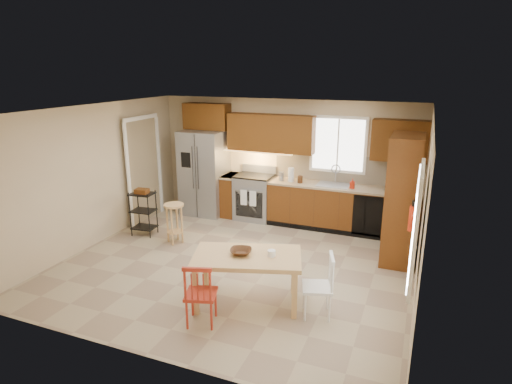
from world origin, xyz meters
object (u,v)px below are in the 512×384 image
object	(u,v)px
range_stove	(255,198)
fire_extinguisher	(413,219)
refrigerator	(204,173)
table_jar	(271,255)
dining_table	(247,280)
chair_red	(201,293)
utility_cart	(144,213)
pantry	(402,199)
soap_bottle	(352,183)
bar_stool	(175,223)
table_bowl	(241,254)
chair_white	(317,286)

from	to	relation	value
range_stove	fire_extinguisher	distance (m)	3.83
refrigerator	table_jar	distance (m)	4.05
range_stove	dining_table	bearing A→B (deg)	-69.80
chair_red	utility_cart	xyz separation A→B (m)	(-2.46, 2.22, 0.01)
pantry	table_jar	xyz separation A→B (m)	(-1.49, -2.13, -0.32)
refrigerator	soap_bottle	bearing A→B (deg)	-0.45
utility_cart	refrigerator	bearing A→B (deg)	67.56
dining_table	bar_stool	world-z (taller)	bar_stool
pantry	chair_red	bearing A→B (deg)	-126.79
range_stove	utility_cart	xyz separation A→B (m)	(-1.63, -1.63, -0.03)
table_bowl	utility_cart	xyz separation A→B (m)	(-2.72, 1.57, -0.27)
refrigerator	chair_white	size ratio (longest dim) A/B	2.17
range_stove	utility_cart	bearing A→B (deg)	-134.93
table_bowl	bar_stool	distance (m)	2.45
fire_extinguisher	bar_stool	size ratio (longest dim) A/B	0.48
pantry	utility_cart	xyz separation A→B (m)	(-4.61, -0.65, -0.62)
fire_extinguisher	chair_red	size ratio (longest dim) A/B	0.43
soap_bottle	pantry	bearing A→B (deg)	-43.45
dining_table	bar_stool	size ratio (longest dim) A/B	1.92
table_jar	bar_stool	distance (m)	2.74
fire_extinguisher	table_jar	bearing A→B (deg)	-147.26
fire_extinguisher	dining_table	world-z (taller)	fire_extinguisher
refrigerator	bar_stool	size ratio (longest dim) A/B	2.45
dining_table	chair_red	xyz separation A→B (m)	(-0.35, -0.65, 0.07)
refrigerator	dining_table	bearing A→B (deg)	-53.50
refrigerator	fire_extinguisher	size ratio (longest dim) A/B	5.06
range_stove	table_bowl	size ratio (longest dim) A/B	3.18
chair_red	chair_white	bearing A→B (deg)	10.99
chair_red	table_jar	bearing A→B (deg)	30.83
chair_white	table_jar	world-z (taller)	chair_white
dining_table	chair_red	bearing A→B (deg)	-135.61
fire_extinguisher	utility_cart	distance (m)	4.87
pantry	dining_table	distance (m)	2.95
table_jar	bar_stool	bearing A→B (deg)	150.08
range_stove	bar_stool	distance (m)	1.97
table_bowl	fire_extinguisher	bearing A→B (deg)	29.34
refrigerator	fire_extinguisher	bearing A→B (deg)	-24.52
chair_red	bar_stool	xyz separation A→B (m)	(-1.69, 2.10, -0.05)
range_stove	soap_bottle	distance (m)	2.10
chair_red	table_bowl	size ratio (longest dim) A/B	2.90
refrigerator	table_bowl	distance (m)	3.87
pantry	chair_red	world-z (taller)	pantry
range_stove	utility_cart	size ratio (longest dim) A/B	1.06
soap_bottle	utility_cart	xyz separation A→B (m)	(-3.66, -1.55, -0.56)
dining_table	chair_red	size ratio (longest dim) A/B	1.70
range_stove	chair_red	world-z (taller)	range_stove
chair_red	utility_cart	distance (m)	3.32
pantry	fire_extinguisher	xyz separation A→B (m)	(0.20, -1.05, 0.05)
table_bowl	utility_cart	distance (m)	3.16
fire_extinguisher	table_jar	size ratio (longest dim) A/B	3.23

